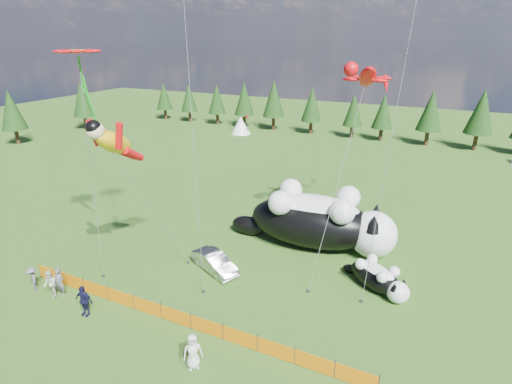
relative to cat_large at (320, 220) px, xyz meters
The scene contains 15 objects.
ground 10.33m from the cat_large, 116.95° to the right, with size 160.00×160.00×0.00m, color #11390A.
safety_fence 12.95m from the cat_large, 110.87° to the right, with size 22.06×0.06×1.10m.
tree_line 36.34m from the cat_large, 97.24° to the left, with size 90.00×4.00×8.00m, color black, non-canonical shape.
festival_tents 31.67m from the cat_large, 78.29° to the left, with size 50.00×3.20×2.80m, color white, non-canonical shape.
cat_large is the anchor object (origin of this frame).
cat_small 6.48m from the cat_large, 37.23° to the right, with size 4.54×3.50×1.83m.
car 8.50m from the cat_large, 130.60° to the right, with size 1.36×3.90×1.28m, color #B6B6BB.
spectator_a 18.04m from the cat_large, 134.34° to the right, with size 0.71×0.46×1.94m, color #56565B.
spectator_b 18.59m from the cat_large, 134.64° to the right, with size 0.87×0.51×1.80m, color silver.
spectator_c 16.78m from the cat_large, 125.85° to the right, with size 1.13×0.58×1.93m, color #141335.
spectator_d 19.73m from the cat_large, 137.95° to the right, with size 1.06×0.54×1.63m, color #56565B.
spectator_e 14.41m from the cat_large, 97.86° to the right, with size 0.94×0.61×1.92m, color silver.
superhero_kite 15.45m from the cat_large, 137.57° to the right, with size 4.89×5.42×11.37m.
gecko_kite 10.72m from the cat_large, 52.97° to the left, with size 4.57×12.26×15.05m.
flower_kite 19.61m from the cat_large, 149.28° to the right, with size 3.53×4.06×14.40m.
Camera 1 is at (11.73, -17.53, 15.08)m, focal length 28.00 mm.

